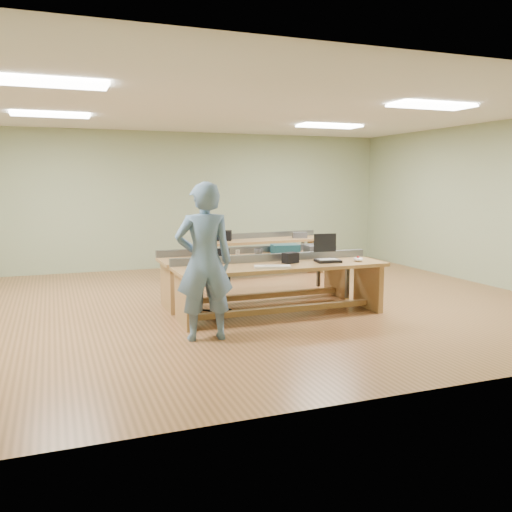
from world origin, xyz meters
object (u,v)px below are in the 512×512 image
object	(u,v)px
parts_bin_grey	(320,249)
drinks_can	(238,254)
workbench_back	(263,249)
mug	(258,252)
workbench_front	(281,277)
person	(204,262)
camera_bag	(290,258)
parts_bin_teal	(285,249)
workbench_mid	(256,267)
task_chair	(215,291)
laptop_base	(328,261)

from	to	relation	value
parts_bin_grey	drinks_can	bearing A→B (deg)	-177.55
workbench_back	mug	world-z (taller)	workbench_back
workbench_front	person	bearing A→B (deg)	-150.25
camera_bag	parts_bin_teal	size ratio (longest dim) A/B	0.52
workbench_mid	parts_bin_teal	bearing A→B (deg)	5.58
task_chair	parts_bin_teal	size ratio (longest dim) A/B	2.18
laptop_base	task_chair	bearing A→B (deg)	169.90
drinks_can	parts_bin_teal	bearing A→B (deg)	10.23
workbench_front	parts_bin_grey	distance (m)	1.47
parts_bin_teal	drinks_can	xyz separation A→B (m)	(-0.87, -0.16, -0.02)
parts_bin_grey	task_chair	bearing A→B (deg)	-166.04
workbench_back	laptop_base	bearing A→B (deg)	-100.81
workbench_back	person	bearing A→B (deg)	-126.10
workbench_mid	workbench_back	bearing A→B (deg)	65.53
workbench_mid	drinks_can	xyz separation A→B (m)	(-0.35, -0.10, 0.25)
camera_bag	parts_bin_grey	world-z (taller)	camera_bag
person	task_chair	xyz separation A→B (m)	(0.48, 1.21, -0.61)
workbench_front	parts_bin_teal	distance (m)	1.19
person	parts_bin_teal	world-z (taller)	person
laptop_base	parts_bin_teal	size ratio (longest dim) A/B	0.80
person	task_chair	bearing A→B (deg)	-106.35
person	camera_bag	distance (m)	1.71
workbench_back	camera_bag	distance (m)	3.32
mug	parts_bin_teal	bearing A→B (deg)	2.09
workbench_front	camera_bag	xyz separation A→B (m)	(0.18, 0.06, 0.27)
workbench_mid	mug	world-z (taller)	workbench_mid
workbench_back	task_chair	size ratio (longest dim) A/B	2.99
drinks_can	camera_bag	bearing A→B (deg)	-57.29
task_chair	parts_bin_grey	bearing A→B (deg)	34.47
laptop_base	parts_bin_grey	world-z (taller)	parts_bin_grey
workbench_back	parts_bin_grey	bearing A→B (deg)	-93.63
workbench_back	camera_bag	xyz separation A→B (m)	(-0.84, -3.20, 0.27)
parts_bin_grey	mug	world-z (taller)	parts_bin_grey
person	mug	xyz separation A→B (m)	(1.37, 1.77, -0.16)
workbench_front	task_chair	bearing A→B (deg)	151.85
task_chair	mug	size ratio (longest dim) A/B	7.05
mug	drinks_can	bearing A→B (deg)	-160.55
mug	drinks_can	size ratio (longest dim) A/B	1.12
camera_bag	parts_bin_teal	distance (m)	1.04
workbench_front	parts_bin_grey	xyz separation A→B (m)	(1.10, 0.94, 0.25)
task_chair	parts_bin_teal	bearing A→B (deg)	43.46
workbench_back	person	xyz separation A→B (m)	(-2.34, -4.01, 0.40)
camera_bag	parts_bin_grey	size ratio (longest dim) A/B	0.48
laptop_base	mug	size ratio (longest dim) A/B	2.58
parts_bin_teal	task_chair	bearing A→B (deg)	-157.05
workbench_mid	workbench_back	world-z (taller)	same
person	parts_bin_grey	xyz separation A→B (m)	(2.43, 1.69, -0.15)
workbench_mid	person	world-z (taller)	person
parts_bin_teal	mug	size ratio (longest dim) A/B	3.24
parts_bin_teal	person	bearing A→B (deg)	-135.95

